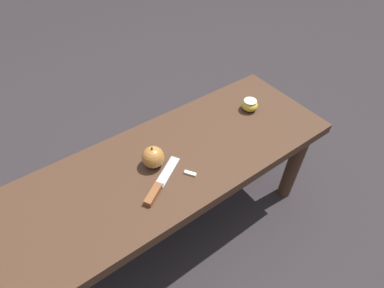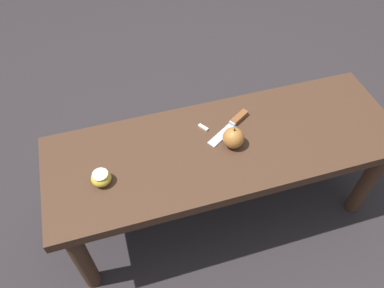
{
  "view_description": "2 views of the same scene",
  "coord_description": "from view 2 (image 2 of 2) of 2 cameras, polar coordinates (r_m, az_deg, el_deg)",
  "views": [
    {
      "loc": [
        -0.3,
        -0.6,
        1.25
      ],
      "look_at": [
        0.12,
        -0.01,
        0.5
      ],
      "focal_mm": 28.0,
      "sensor_mm": 36.0,
      "label": 1
    },
    {
      "loc": [
        0.36,
        0.78,
        1.49
      ],
      "look_at": [
        0.12,
        -0.01,
        0.5
      ],
      "focal_mm": 35.0,
      "sensor_mm": 36.0,
      "label": 2
    }
  ],
  "objects": [
    {
      "name": "wooden_bench",
      "position": [
        1.39,
        5.0,
        -1.82
      ],
      "size": [
        1.28,
        0.44,
        0.47
      ],
      "color": "#472D1E",
      "rests_on": "ground_plane"
    },
    {
      "name": "apple_slice_near_knife",
      "position": [
        1.38,
        1.73,
        2.55
      ],
      "size": [
        0.03,
        0.04,
        0.01
      ],
      "color": "silver",
      "rests_on": "wooden_bench"
    },
    {
      "name": "ground_plane",
      "position": [
        1.72,
        4.1,
        -9.95
      ],
      "size": [
        8.0,
        8.0,
        0.0
      ],
      "primitive_type": "plane",
      "color": "#2D282B"
    },
    {
      "name": "knife",
      "position": [
        1.39,
        6.38,
        3.24
      ],
      "size": [
        0.2,
        0.14,
        0.02
      ],
      "rotation": [
        0.0,
        0.0,
        0.56
      ],
      "color": "#B7BABF",
      "rests_on": "wooden_bench"
    },
    {
      "name": "apple_cut",
      "position": [
        1.25,
        -13.67,
        -5.04
      ],
      "size": [
        0.07,
        0.07,
        0.05
      ],
      "color": "gold",
      "rests_on": "wooden_bench"
    },
    {
      "name": "apple_whole",
      "position": [
        1.3,
        6.34,
        0.95
      ],
      "size": [
        0.08,
        0.08,
        0.08
      ],
      "color": "#B27233",
      "rests_on": "wooden_bench"
    }
  ]
}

